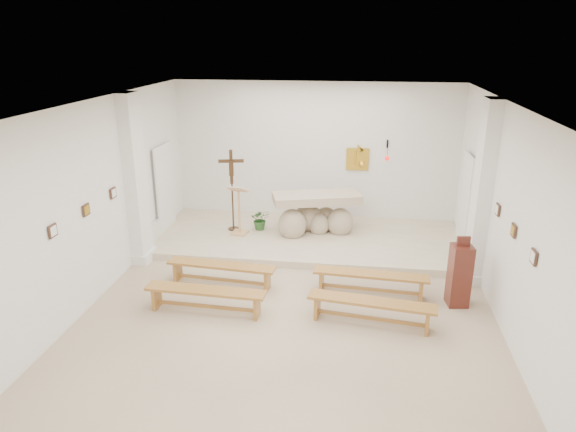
# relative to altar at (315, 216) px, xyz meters

# --- Properties ---
(ground) EXTENTS (7.00, 10.00, 0.00)m
(ground) POSITION_rel_altar_xyz_m (-0.14, -3.74, -0.55)
(ground) COLOR #C5B28E
(ground) RESTS_ON ground
(wall_left) EXTENTS (0.02, 10.00, 3.50)m
(wall_left) POSITION_rel_altar_xyz_m (-3.63, -3.74, 1.20)
(wall_left) COLOR white
(wall_left) RESTS_ON ground
(wall_right) EXTENTS (0.02, 10.00, 3.50)m
(wall_right) POSITION_rel_altar_xyz_m (3.35, -3.74, 1.20)
(wall_right) COLOR white
(wall_right) RESTS_ON ground
(wall_back) EXTENTS (7.00, 0.02, 3.50)m
(wall_back) POSITION_rel_altar_xyz_m (-0.14, 1.25, 1.20)
(wall_back) COLOR white
(wall_back) RESTS_ON ground
(ceiling) EXTENTS (7.00, 10.00, 0.02)m
(ceiling) POSITION_rel_altar_xyz_m (-0.14, -3.74, 2.94)
(ceiling) COLOR silver
(ceiling) RESTS_ON wall_back
(sanctuary_platform) EXTENTS (6.98, 3.00, 0.15)m
(sanctuary_platform) POSITION_rel_altar_xyz_m (-0.14, -0.24, -0.47)
(sanctuary_platform) COLOR beige
(sanctuary_platform) RESTS_ON ground
(pilaster_left) EXTENTS (0.26, 0.55, 3.50)m
(pilaster_left) POSITION_rel_altar_xyz_m (-3.51, -1.74, 1.20)
(pilaster_left) COLOR white
(pilaster_left) RESTS_ON ground
(pilaster_right) EXTENTS (0.26, 0.55, 3.50)m
(pilaster_right) POSITION_rel_altar_xyz_m (3.23, -1.74, 1.20)
(pilaster_right) COLOR white
(pilaster_right) RESTS_ON ground
(gold_wall_relief) EXTENTS (0.55, 0.04, 0.55)m
(gold_wall_relief) POSITION_rel_altar_xyz_m (0.91, 1.22, 1.10)
(gold_wall_relief) COLOR gold
(gold_wall_relief) RESTS_ON wall_back
(sanctuary_lamp) EXTENTS (0.11, 0.36, 0.44)m
(sanctuary_lamp) POSITION_rel_altar_xyz_m (1.61, 0.96, 1.26)
(sanctuary_lamp) COLOR black
(sanctuary_lamp) RESTS_ON wall_back
(station_frame_left_front) EXTENTS (0.03, 0.20, 0.20)m
(station_frame_left_front) POSITION_rel_altar_xyz_m (-3.61, -4.54, 1.17)
(station_frame_left_front) COLOR #3F281C
(station_frame_left_front) RESTS_ON wall_left
(station_frame_left_mid) EXTENTS (0.03, 0.20, 0.20)m
(station_frame_left_mid) POSITION_rel_altar_xyz_m (-3.61, -3.54, 1.17)
(station_frame_left_mid) COLOR #3F281C
(station_frame_left_mid) RESTS_ON wall_left
(station_frame_left_rear) EXTENTS (0.03, 0.20, 0.20)m
(station_frame_left_rear) POSITION_rel_altar_xyz_m (-3.61, -2.54, 1.17)
(station_frame_left_rear) COLOR #3F281C
(station_frame_left_rear) RESTS_ON wall_left
(station_frame_right_front) EXTENTS (0.03, 0.20, 0.20)m
(station_frame_right_front) POSITION_rel_altar_xyz_m (3.33, -4.54, 1.17)
(station_frame_right_front) COLOR #3F281C
(station_frame_right_front) RESTS_ON wall_right
(station_frame_right_mid) EXTENTS (0.03, 0.20, 0.20)m
(station_frame_right_mid) POSITION_rel_altar_xyz_m (3.33, -3.54, 1.17)
(station_frame_right_mid) COLOR #3F281C
(station_frame_right_mid) RESTS_ON wall_right
(station_frame_right_rear) EXTENTS (0.03, 0.20, 0.20)m
(station_frame_right_rear) POSITION_rel_altar_xyz_m (3.33, -2.54, 1.17)
(station_frame_right_rear) COLOR #3F281C
(station_frame_right_rear) RESTS_ON wall_right
(radiator_left) EXTENTS (0.10, 0.85, 0.52)m
(radiator_left) POSITION_rel_altar_xyz_m (-3.57, -1.04, -0.28)
(radiator_left) COLOR silver
(radiator_left) RESTS_ON ground
(radiator_right) EXTENTS (0.10, 0.85, 0.52)m
(radiator_right) POSITION_rel_altar_xyz_m (3.29, -1.04, -0.28)
(radiator_right) COLOR silver
(radiator_right) RESTS_ON ground
(altar) EXTENTS (2.13, 1.30, 1.03)m
(altar) POSITION_rel_altar_xyz_m (0.00, 0.00, 0.00)
(altar) COLOR tan
(altar) RESTS_ON sanctuary_platform
(lectern) EXTENTS (0.47, 0.41, 1.18)m
(lectern) POSITION_rel_altar_xyz_m (-1.73, -0.36, 0.19)
(lectern) COLOR tan
(lectern) RESTS_ON sanctuary_platform
(crucifix_stand) EXTENTS (0.58, 0.25, 1.93)m
(crucifix_stand) POSITION_rel_altar_xyz_m (-1.94, -0.10, 0.72)
(crucifix_stand) COLOR #3E2613
(crucifix_stand) RESTS_ON sanctuary_platform
(potted_plant) EXTENTS (0.53, 0.48, 0.50)m
(potted_plant) POSITION_rel_altar_xyz_m (-1.30, 0.01, -0.14)
(potted_plant) COLOR #265421
(potted_plant) RESTS_ON sanctuary_platform
(donation_pedestal) EXTENTS (0.39, 0.39, 1.30)m
(donation_pedestal) POSITION_rel_altar_xyz_m (2.78, -2.80, 0.03)
(donation_pedestal) COLOR #542118
(donation_pedestal) RESTS_ON ground
(bench_left_front) EXTENTS (2.11, 0.51, 0.44)m
(bench_left_front) POSITION_rel_altar_xyz_m (-1.54, -2.66, -0.21)
(bench_left_front) COLOR #9F6A2E
(bench_left_front) RESTS_ON ground
(bench_right_front) EXTENTS (2.11, 0.47, 0.44)m
(bench_right_front) POSITION_rel_altar_xyz_m (1.26, -2.66, -0.21)
(bench_right_front) COLOR #9F6A2E
(bench_right_front) RESTS_ON ground
(bench_left_second) EXTENTS (2.10, 0.42, 0.44)m
(bench_left_second) POSITION_rel_altar_xyz_m (-1.54, -3.69, -0.21)
(bench_left_second) COLOR #9F6A2E
(bench_left_second) RESTS_ON ground
(bench_right_second) EXTENTS (2.12, 0.61, 0.44)m
(bench_right_second) POSITION_rel_altar_xyz_m (1.26, -3.69, -0.21)
(bench_right_second) COLOR #9F6A2E
(bench_right_second) RESTS_ON ground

